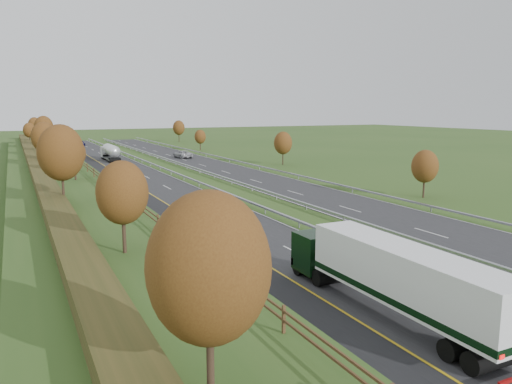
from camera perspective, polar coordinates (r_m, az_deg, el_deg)
ground at (r=81.28m, az=-7.12°, el=1.64°), size 400.00×400.00×0.00m
near_carriageway at (r=83.92m, az=-13.41°, el=1.72°), size 10.50×200.00×0.04m
far_carriageway at (r=88.92m, az=-2.98°, el=2.39°), size 10.50×200.00×0.04m
hard_shoulder at (r=83.20m, az=-15.93°, el=1.55°), size 3.00×200.00×0.04m
lane_markings at (r=85.40m, az=-9.20°, el=2.01°), size 26.75×200.00×0.01m
embankment_left at (r=82.01m, az=-22.33°, el=1.77°), size 12.00×200.00×2.00m
hedge_left at (r=81.74m, az=-23.79°, el=2.75°), size 2.20×180.00×1.10m
fence_left at (r=81.80m, az=-19.24°, el=3.16°), size 0.12×189.06×1.20m
median_barrier_near at (r=85.25m, az=-9.68°, el=2.36°), size 0.32×200.00×0.71m
median_barrier_far at (r=86.80m, az=-6.45°, el=2.56°), size 0.32×200.00×0.71m
outer_barrier_far at (r=91.25m, az=0.38°, el=2.97°), size 0.32×200.00×0.71m
trees_left at (r=78.19m, az=-22.15°, el=5.39°), size 6.64×164.30×7.66m
trees_far at (r=120.51m, az=-2.61°, el=6.29°), size 8.45×118.60×7.12m
box_lorry at (r=27.74m, az=15.15°, el=-9.19°), size 2.58×16.28×4.06m
road_tanker at (r=111.02m, az=-16.32°, el=4.41°), size 2.40×11.22×3.46m
car_dark_near at (r=55.30m, az=-3.40°, el=-1.27°), size 1.93×4.10×1.36m
car_silver_mid at (r=88.62m, az=-15.18°, el=2.48°), size 1.75×3.98×1.27m
car_small_far at (r=158.26m, az=-19.44°, el=5.28°), size 2.49×5.26×1.48m
car_oncoming at (r=113.77m, az=-8.38°, el=4.30°), size 3.34×6.18×1.65m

